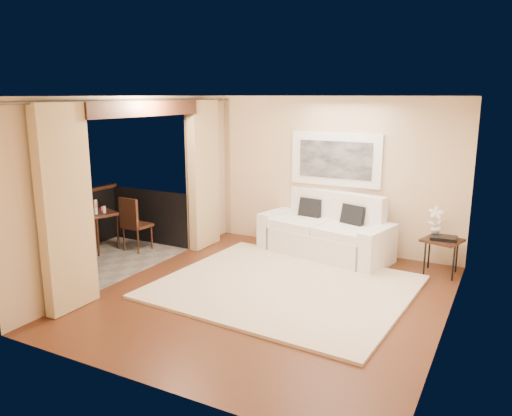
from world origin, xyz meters
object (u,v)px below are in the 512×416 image
Objects in this scene: side_table at (442,243)px; bistro_table at (97,217)px; orchid at (436,221)px; balcony_chair_far at (133,220)px; balcony_chair_near at (80,235)px; sofa at (327,234)px; ice_bucket at (94,204)px.

side_table is 5.79m from bistro_table.
orchid is at bearing 136.48° from side_table.
bistro_table is at bearing 28.21° from balcony_chair_far.
balcony_chair_far is (-4.98, -1.31, 0.06)m from side_table.
orchid is at bearing -159.09° from balcony_chair_far.
orchid reaches higher than balcony_chair_far.
side_table is 0.61× the size of balcony_chair_near.
sofa is at bearing 44.15° from balcony_chair_near.
side_table is 5.56m from balcony_chair_near.
bistro_table is (-3.68, -1.67, 0.24)m from sofa.
balcony_chair_far is (-4.85, -1.44, -0.24)m from orchid.
orchid is 0.46× the size of balcony_chair_near.
balcony_chair_far is (-3.09, -1.41, 0.19)m from sofa.
orchid is at bearing 17.38° from bistro_table.
balcony_chair_near is (0.04, -1.24, 0.04)m from balcony_chair_far.
balcony_chair_near reaches higher than balcony_chair_far.
bistro_table is at bearing 125.96° from balcony_chair_near.
balcony_chair_near is at bearing 96.07° from balcony_chair_far.
ice_bucket is at bearing -146.20° from sofa.
sofa reaches higher than balcony_chair_far.
bistro_table reaches higher than side_table.
ice_bucket reaches higher than bistro_table.
balcony_chair_far is 1.24m from balcony_chair_near.
sofa is at bearing 24.46° from bistro_table.
balcony_chair_far reaches higher than bistro_table.
orchid reaches higher than ice_bucket.
side_table is 3.20× the size of ice_bucket.
ice_bucket is (-0.80, 1.11, 0.19)m from balcony_chair_near.
sofa reaches higher than balcony_chair_near.
orchid is at bearing 12.91° from sofa.
sofa is 3.72× the size of side_table.
ice_bucket is (-0.18, 0.13, 0.18)m from bistro_table.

